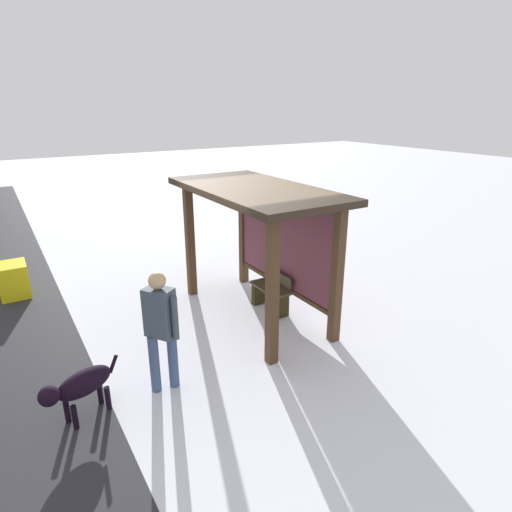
{
  "coord_description": "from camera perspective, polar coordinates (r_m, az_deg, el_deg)",
  "views": [
    {
      "loc": [
        6.32,
        -3.89,
        3.83
      ],
      "look_at": [
        -0.05,
        0.05,
        1.17
      ],
      "focal_mm": 30.06,
      "sensor_mm": 36.0,
      "label": 1
    }
  ],
  "objects": [
    {
      "name": "bench_left_inside",
      "position": [
        8.37,
        1.96,
        -5.02
      ],
      "size": [
        0.91,
        0.39,
        0.77
      ],
      "color": "#443C28",
      "rests_on": "ground"
    },
    {
      "name": "dog",
      "position": [
        6.03,
        -22.44,
        -15.7
      ],
      "size": [
        0.55,
        1.04,
        0.7
      ],
      "color": "black",
      "rests_on": "ground"
    },
    {
      "name": "person_walking",
      "position": [
        5.99,
        -12.58,
        -8.73
      ],
      "size": [
        0.53,
        0.45,
        1.77
      ],
      "color": "#3C4752",
      "rests_on": "ground"
    },
    {
      "name": "bus_shelter",
      "position": [
        7.77,
        1.04,
        5.17
      ],
      "size": [
        3.59,
        1.82,
        2.47
      ],
      "color": "#462F1C",
      "rests_on": "ground"
    },
    {
      "name": "ground_plane",
      "position": [
        8.35,
        -0.12,
        -7.72
      ],
      "size": [
        60.0,
        60.0,
        0.0
      ],
      "primitive_type": "plane",
      "color": "white"
    },
    {
      "name": "grit_bin",
      "position": [
        10.31,
        -29.56,
        -2.79
      ],
      "size": [
        0.71,
        0.57,
        0.71
      ],
      "primitive_type": "cube",
      "rotation": [
        0.0,
        0.0,
        -0.01
      ],
      "color": "yellow",
      "rests_on": "ground"
    }
  ]
}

